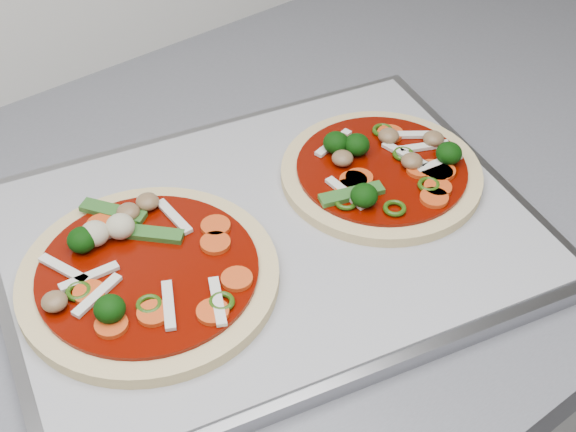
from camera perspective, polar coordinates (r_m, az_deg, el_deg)
baking_tray at (r=0.69m, az=-1.43°, el=-1.54°), size 0.52×0.43×0.01m
parchment at (r=0.69m, az=-1.44°, el=-1.04°), size 0.49×0.40×0.00m
pizza_left at (r=0.65m, az=-10.14°, el=-3.97°), size 0.28×0.28×0.04m
pizza_right at (r=0.74m, az=6.73°, el=3.27°), size 0.24×0.24×0.03m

